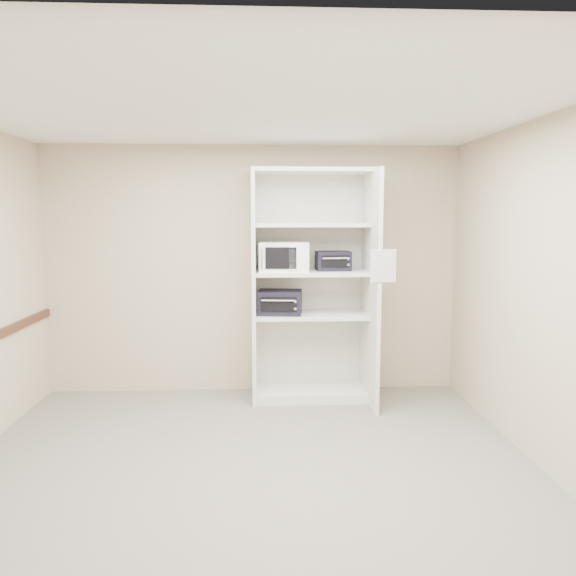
{
  "coord_description": "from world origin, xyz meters",
  "views": [
    {
      "loc": [
        0.09,
        -4.15,
        1.94
      ],
      "look_at": [
        0.36,
        1.32,
        1.24
      ],
      "focal_mm": 35.0,
      "sensor_mm": 36.0,
      "label": 1
    }
  ],
  "objects_px": {
    "microwave": "(284,257)",
    "toaster_oven_upper": "(333,261)",
    "shelving_unit": "(315,293)",
    "toaster_oven_lower": "(280,302)"
  },
  "relations": [
    {
      "from": "toaster_oven_lower",
      "to": "microwave",
      "type": "bearing_deg",
      "value": 16.09
    },
    {
      "from": "shelving_unit",
      "to": "microwave",
      "type": "distance_m",
      "value": 0.51
    },
    {
      "from": "toaster_oven_upper",
      "to": "shelving_unit",
      "type": "bearing_deg",
      "value": -176.76
    },
    {
      "from": "microwave",
      "to": "toaster_oven_lower",
      "type": "height_order",
      "value": "microwave"
    },
    {
      "from": "microwave",
      "to": "toaster_oven_lower",
      "type": "distance_m",
      "value": 0.48
    },
    {
      "from": "microwave",
      "to": "toaster_oven_lower",
      "type": "bearing_deg",
      "value": -166.84
    },
    {
      "from": "toaster_oven_upper",
      "to": "microwave",
      "type": "bearing_deg",
      "value": -175.67
    },
    {
      "from": "toaster_oven_upper",
      "to": "toaster_oven_lower",
      "type": "distance_m",
      "value": 0.71
    },
    {
      "from": "toaster_oven_lower",
      "to": "shelving_unit",
      "type": "bearing_deg",
      "value": 14.45
    },
    {
      "from": "microwave",
      "to": "toaster_oven_upper",
      "type": "bearing_deg",
      "value": 10.66
    }
  ]
}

